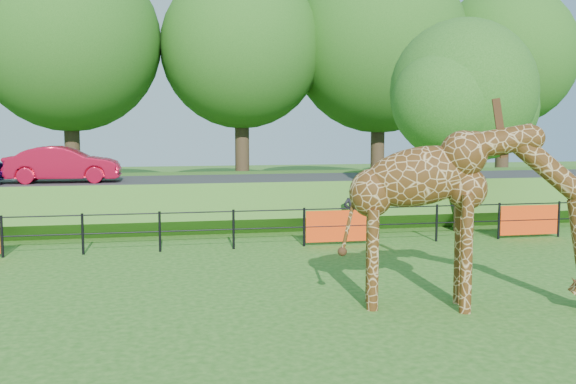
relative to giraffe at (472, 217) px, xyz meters
name	(u,v)px	position (x,y,z in m)	size (l,w,h in m)	color
ground	(291,346)	(-3.70, -1.38, -1.73)	(90.00, 90.00, 0.00)	#245E17
giraffe	(472,217)	(0.00, 0.00, 0.00)	(4.84, 0.89, 3.46)	#4E2C10
perimeter_fence	(234,229)	(-3.70, 6.62, -1.18)	(28.07, 0.10, 1.10)	black
embankment	(212,196)	(-3.70, 14.12, -1.08)	(40.00, 9.00, 1.30)	#245E17
road	(215,182)	(-3.70, 12.62, -0.37)	(40.00, 5.00, 0.12)	#2B2B2E
car_red	(64,164)	(-8.97, 12.61, 0.32)	(1.34, 3.84, 1.26)	red
visitor	(353,213)	(0.02, 7.58, -0.95)	(0.56, 0.37, 1.55)	black
tree_east	(465,98)	(3.90, 8.25, 2.55)	(5.40, 4.71, 6.76)	#352617
bg_tree_line	(239,47)	(-1.81, 20.62, 5.46)	(37.30, 8.80, 11.82)	#352617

